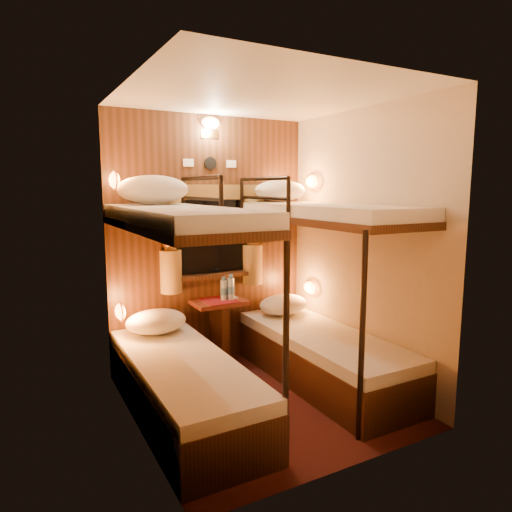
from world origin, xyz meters
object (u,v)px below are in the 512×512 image
bottle_left (224,290)px  bottle_right (231,289)px  bunk_right (322,321)px  bunk_left (182,345)px  table (219,324)px

bottle_left → bottle_right: (0.07, -0.01, 0.01)m
bunk_right → bottle_left: (-0.60, 0.77, 0.19)m
bunk_left → bottle_right: (0.76, 0.75, 0.20)m
bunk_right → bottle_right: (-0.54, 0.75, 0.20)m
bottle_left → bunk_right: bearing=-51.8°
bunk_left → table: bearing=50.3°
table → bunk_right: bearing=-50.3°
bunk_left → bottle_left: size_ratio=8.23×
bottle_left → table: bearing=160.5°
bunk_right → table: bunk_right is taller
bunk_left → bottle_right: bunk_left is taller
table → bottle_left: bearing=-19.5°
table → bottle_left: (0.04, -0.02, 0.33)m
bunk_left → bunk_right: 1.30m
bunk_left → bottle_right: 1.09m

